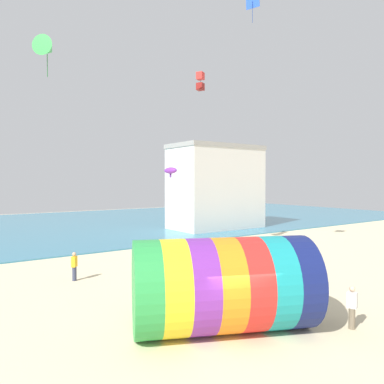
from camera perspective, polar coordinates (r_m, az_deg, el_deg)
The scene contains 9 objects.
ground_plane at distance 14.26m, azimuth 6.18°, elevation -21.65°, with size 120.00×120.00×0.00m, color beige.
sea at distance 49.16m, azimuth -24.85°, elevation -5.02°, with size 120.00×40.00×0.10m, color teal.
giant_inflatable_tube at distance 14.49m, azimuth 4.80°, elevation -13.88°, with size 7.49×5.92×3.52m.
kite_handler at distance 16.10m, azimuth 23.20°, elevation -15.82°, with size 0.32×0.41×1.65m.
kite_red_box at distance 29.45m, azimuth 1.28°, elevation 16.51°, with size 0.68×0.68×1.43m.
kite_purple_parafoil at distance 23.98m, azimuth -3.29°, elevation 3.29°, with size 0.50×1.31×0.65m.
kite_green_delta at distance 19.66m, azimuth -21.21°, elevation 19.71°, with size 1.36×1.37×1.79m.
bystander_mid_beach at distance 22.56m, azimuth -17.49°, elevation -10.74°, with size 0.41×0.41×1.62m.
promenade_building at distance 44.31m, azimuth 3.65°, elevation 0.77°, with size 10.71×6.03×9.88m.
Camera 1 is at (-8.66, -9.82, 5.64)m, focal length 35.00 mm.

